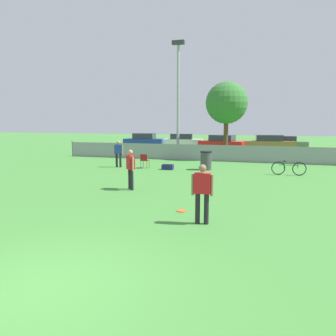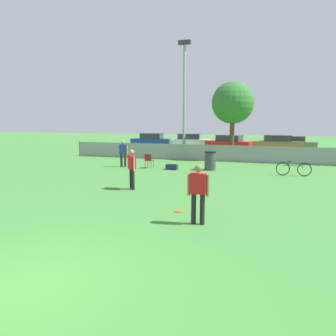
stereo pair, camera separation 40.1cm
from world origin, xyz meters
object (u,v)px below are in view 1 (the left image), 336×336
Objects in this scene: folding_chair_sideline at (145,160)px; gear_bag_sideline at (168,167)px; parked_car_red at (222,143)px; parked_car_tan at (269,143)px; light_pole at (178,90)px; trash_bin at (206,160)px; parked_car_olive at (283,143)px; spectator_in_blue at (118,152)px; frisbee_disc at (182,211)px; bicycle_sideline at (289,168)px; tree_near_pole at (227,103)px; player_defender_red at (131,167)px; player_thrower_red at (202,190)px; parked_car_white at (182,141)px.

folding_chair_sideline is 1.30× the size of gear_bag_sideline.
folding_chair_sideline is at bearing 175.41° from gear_bag_sideline.
parked_car_red is 0.94× the size of parked_car_tan.
trash_bin is at bearing -61.04° from light_pole.
trash_bin is at bearing -105.65° from parked_car_olive.
spectator_in_blue is 1.91× the size of folding_chair_sideline.
frisbee_disc is 9.34m from folding_chair_sideline.
gear_bag_sideline is 0.14× the size of parked_car_tan.
parked_car_tan is at bearing 48.22° from light_pole.
trash_bin is at bearing -171.86° from folding_chair_sideline.
light_pole is 5.03× the size of bicycle_sideline.
gear_bag_sideline is at bearing -116.98° from parked_car_tan.
parked_car_red is (-0.69, 12.00, 0.18)m from trash_bin.
tree_near_pole is 7.72m from gear_bag_sideline.
player_thrower_red is at bearing 1.90° from player_defender_red.
parked_car_tan reaches higher than parked_car_red.
parked_car_tan is at bearing 68.03° from tree_near_pole.
spectator_in_blue is 16.09m from parked_car_tan.
player_thrower_red is 1.94× the size of folding_chair_sideline.
player_thrower_red is at bearing -99.58° from parked_car_tan.
player_thrower_red and player_defender_red have the same top height.
spectator_in_blue is 5.18m from trash_bin.
parked_car_olive reaches higher than gear_bag_sideline.
player_defender_red reaches higher than parked_car_olive.
bicycle_sideline is (7.55, -6.38, -4.65)m from light_pole.
spectator_in_blue is 10.20m from frisbee_disc.
gear_bag_sideline is at bearing 177.13° from bicycle_sideline.
light_pole is 29.64× the size of frisbee_disc.
folding_chair_sideline reaches higher than frisbee_disc.
player_defender_red is 2.52× the size of gear_bag_sideline.
trash_bin is (-0.84, 8.68, 0.52)m from frisbee_disc.
folding_chair_sideline is at bearing 117.84° from frisbee_disc.
spectator_in_blue is at bearing 126.09° from frisbee_disc.
trash_bin is 13.59m from parked_car_tan.
parked_car_olive is (3.86, 22.97, 0.66)m from frisbee_disc.
light_pole is at bearing 142.73° from player_defender_red.
light_pole is at bearing -130.34° from parked_car_olive.
parked_car_red reaches higher than gear_bag_sideline.
trash_bin is 12.03m from parked_car_red.
light_pole is 7.96m from parked_car_red.
bicycle_sideline is at bearing -88.80° from parked_car_olive.
spectator_in_blue is (-5.53, -6.17, -3.06)m from tree_near_pole.
frisbee_disc is at bearing -83.90° from parked_car_white.
light_pole reaches higher than tree_near_pole.
parked_car_red is at bearing 93.31° from trash_bin.
parked_car_olive is at bearing -118.07° from folding_chair_sideline.
light_pole is at bearing 105.60° from frisbee_disc.
gear_bag_sideline is (-2.08, -0.55, -0.39)m from trash_bin.
spectator_in_blue reaches higher than frisbee_disc.
parked_car_tan is (6.59, 7.38, -4.28)m from light_pole.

